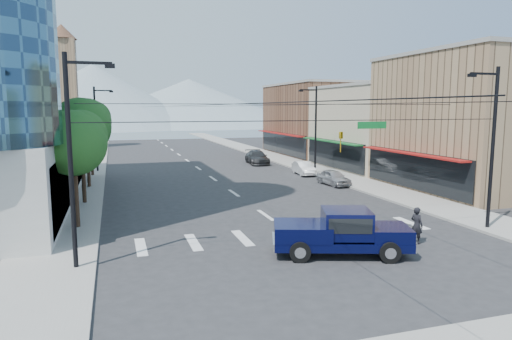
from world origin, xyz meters
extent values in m
plane|color=#28282B|center=(0.00, 0.00, 0.00)|extent=(160.00, 160.00, 0.00)
cube|color=gray|center=(-12.00, 40.00, 0.07)|extent=(4.00, 120.00, 0.15)
cube|color=gray|center=(12.00, 40.00, 0.07)|extent=(4.00, 120.00, 0.15)
cube|color=#8C6B4C|center=(20.00, 10.00, 5.50)|extent=(12.00, 14.00, 11.00)
cube|color=tan|center=(20.00, 24.00, 4.50)|extent=(12.00, 14.00, 9.00)
cube|color=brown|center=(20.00, 40.00, 5.00)|extent=(12.00, 18.00, 10.00)
cube|color=#8C6B4C|center=(-16.50, 62.00, 9.00)|extent=(4.00, 4.00, 18.00)
cone|color=brown|center=(-16.50, 62.00, 19.20)|extent=(4.80, 4.80, 2.40)
cone|color=gray|center=(-15.00, 150.00, 11.00)|extent=(80.00, 80.00, 22.00)
cone|color=gray|center=(20.00, 160.00, 9.00)|extent=(90.00, 90.00, 18.00)
cylinder|color=black|center=(-11.20, 6.00, 2.27)|extent=(0.28, 0.28, 4.55)
sphere|color=#1B531E|center=(-11.20, 6.00, 4.88)|extent=(3.64, 3.64, 3.64)
sphere|color=#1B531E|center=(-10.80, 6.30, 5.28)|extent=(2.86, 2.86, 2.86)
cylinder|color=black|center=(-11.20, 13.00, 2.55)|extent=(0.28, 0.28, 5.11)
sphere|color=#1B531E|center=(-11.20, 13.00, 5.47)|extent=(4.09, 4.09, 4.09)
sphere|color=#1B531E|center=(-10.80, 13.30, 5.88)|extent=(3.21, 3.21, 3.21)
cylinder|color=black|center=(-11.20, 20.00, 2.27)|extent=(0.28, 0.28, 4.55)
sphere|color=#1B531E|center=(-11.20, 20.00, 4.88)|extent=(3.64, 3.64, 3.64)
sphere|color=#1B531E|center=(-10.80, 20.30, 5.28)|extent=(2.86, 2.86, 2.86)
cylinder|color=black|center=(-11.20, 27.00, 2.55)|extent=(0.28, 0.28, 5.11)
sphere|color=#1B531E|center=(-11.20, 27.00, 5.47)|extent=(4.09, 4.09, 4.09)
sphere|color=#1B531E|center=(-10.80, 27.30, 5.88)|extent=(3.21, 3.21, 3.21)
cylinder|color=black|center=(-10.80, -1.00, 4.50)|extent=(0.20, 0.20, 9.00)
cylinder|color=black|center=(10.80, -1.00, 4.50)|extent=(0.20, 0.20, 9.00)
cylinder|color=black|center=(0.00, -1.00, 6.20)|extent=(21.60, 0.04, 0.04)
imported|color=gold|center=(1.50, -1.00, 5.15)|extent=(0.16, 0.20, 1.00)
cube|color=#0C6626|center=(3.20, -1.00, 5.95)|extent=(1.60, 0.06, 0.35)
cylinder|color=black|center=(-10.80, 30.00, 4.50)|extent=(0.20, 0.20, 9.00)
cube|color=black|center=(-9.90, 30.00, 8.60)|extent=(1.80, 0.12, 0.12)
cube|color=black|center=(-9.10, 30.00, 8.50)|extent=(0.40, 0.25, 0.18)
cylinder|color=black|center=(10.80, 22.00, 4.50)|extent=(0.20, 0.20, 9.00)
cube|color=black|center=(9.90, 22.00, 8.60)|extent=(1.80, 0.12, 0.12)
cube|color=black|center=(9.10, 22.00, 8.50)|extent=(0.40, 0.25, 0.18)
cube|color=black|center=(0.82, -2.52, 0.62)|extent=(6.61, 4.12, 0.40)
cube|color=black|center=(2.91, -3.22, 1.07)|extent=(2.40, 2.61, 0.62)
cube|color=black|center=(1.04, -2.59, 1.52)|extent=(2.70, 2.66, 1.24)
cube|color=black|center=(1.04, -2.59, 1.64)|extent=(2.50, 2.62, 0.68)
cube|color=black|center=(-0.89, -1.94, 1.13)|extent=(3.18, 2.97, 0.73)
cube|color=silver|center=(3.77, -3.51, 0.62)|extent=(0.81, 2.08, 0.40)
cube|color=silver|center=(-2.12, -1.53, 0.62)|extent=(0.81, 2.08, 0.34)
cylinder|color=black|center=(2.36, -4.16, 0.47)|extent=(1.01, 0.62, 0.95)
cylinder|color=black|center=(3.04, -2.13, 0.47)|extent=(1.01, 0.62, 0.95)
cylinder|color=black|center=(-1.39, -2.91, 0.47)|extent=(1.01, 0.62, 0.95)
cylinder|color=black|center=(-0.71, -0.87, 0.47)|extent=(1.01, 0.62, 0.95)
imported|color=black|center=(5.34, -2.00, 0.93)|extent=(0.62, 0.78, 1.87)
imported|color=#9E9DA1|center=(9.40, 15.05, 0.68)|extent=(1.92, 4.12, 1.37)
imported|color=white|center=(9.40, 21.71, 0.68)|extent=(1.82, 4.23, 1.36)
imported|color=#2A2A2C|center=(7.60, 31.84, 0.80)|extent=(2.70, 5.69, 1.60)
camera|label=1|loc=(-9.09, -20.92, 6.80)|focal=32.00mm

